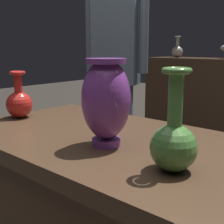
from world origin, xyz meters
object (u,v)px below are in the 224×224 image
Objects in this scene: vase_left_accent at (19,102)px; visitor_near_left at (116,61)px; vase_centerpiece at (106,100)px; shelf_vase_far_left at (177,51)px; vase_tall_behind at (174,141)px.

visitor_near_left reaches higher than vase_left_accent.
shelf_vase_far_left is at bearing 114.94° from vase_centerpiece.
vase_tall_behind is at bearing -8.09° from vase_centerpiece.
vase_tall_behind is 0.15× the size of visitor_near_left.
vase_centerpiece is at bearing 171.91° from vase_tall_behind.
shelf_vase_far_left is 1.27m from visitor_near_left.
vase_centerpiece is 1.34× the size of vase_left_accent.
vase_tall_behind is at bearing 114.74° from visitor_near_left.
vase_centerpiece is 2.52m from shelf_vase_far_left.
vase_left_accent is (-0.55, 0.04, -0.08)m from vase_centerpiece.
vase_centerpiece reaches higher than vase_left_accent.
visitor_near_left reaches higher than vase_centerpiece.
visitor_near_left reaches higher than shelf_vase_far_left.
shelf_vase_far_left reaches higher than vase_tall_behind.
vase_left_accent is at bearing 85.54° from visitor_near_left.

